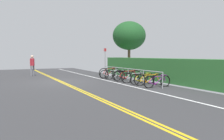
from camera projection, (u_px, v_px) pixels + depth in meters
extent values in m
cube|color=#353538|center=(61.00, 82.00, 13.98)|extent=(28.74, 10.21, 0.05)
cube|color=gold|center=(59.00, 82.00, 13.94)|extent=(25.87, 0.10, 0.00)
cube|color=gold|center=(62.00, 81.00, 14.02)|extent=(25.87, 0.10, 0.00)
cube|color=white|center=(102.00, 79.00, 15.29)|extent=(25.87, 0.12, 0.00)
cylinder|color=#9EA0A5|center=(106.00, 72.00, 16.98)|extent=(0.05, 0.05, 0.83)
cylinder|color=#9EA0A5|center=(116.00, 73.00, 15.48)|extent=(0.05, 0.05, 0.83)
cylinder|color=#9EA0A5|center=(128.00, 75.00, 13.98)|extent=(0.05, 0.05, 0.83)
cylinder|color=#9EA0A5|center=(143.00, 77.00, 12.48)|extent=(0.05, 0.05, 0.83)
cylinder|color=#9EA0A5|center=(163.00, 81.00, 10.98)|extent=(0.05, 0.05, 0.83)
cylinder|color=#9EA0A5|center=(128.00, 69.00, 13.96)|extent=(6.74, 0.04, 0.04)
torus|color=black|center=(115.00, 73.00, 16.83)|extent=(0.16, 0.77, 0.76)
torus|color=black|center=(103.00, 73.00, 16.22)|extent=(0.16, 0.77, 0.76)
cylinder|color=red|center=(111.00, 72.00, 16.60)|extent=(0.12, 0.62, 0.52)
cylinder|color=red|center=(110.00, 69.00, 16.54)|extent=(0.13, 0.74, 0.07)
cylinder|color=red|center=(107.00, 72.00, 16.39)|extent=(0.06, 0.18, 0.47)
cylinder|color=red|center=(105.00, 74.00, 16.33)|extent=(0.09, 0.39, 0.19)
cylinder|color=red|center=(105.00, 71.00, 16.28)|extent=(0.07, 0.27, 0.32)
cylinder|color=red|center=(115.00, 70.00, 16.79)|extent=(0.05, 0.15, 0.35)
cube|color=black|center=(106.00, 69.00, 16.33)|extent=(0.11, 0.21, 0.05)
cylinder|color=red|center=(114.00, 68.00, 16.75)|extent=(0.46, 0.09, 0.03)
torus|color=black|center=(119.00, 74.00, 15.94)|extent=(0.22, 0.65, 0.66)
torus|color=black|center=(104.00, 75.00, 15.71)|extent=(0.22, 0.65, 0.66)
cylinder|color=silver|center=(113.00, 73.00, 15.85)|extent=(0.19, 0.61, 0.45)
cylinder|color=silver|center=(113.00, 71.00, 15.82)|extent=(0.22, 0.73, 0.07)
cylinder|color=silver|center=(108.00, 74.00, 15.77)|extent=(0.08, 0.18, 0.40)
cylinder|color=silver|center=(107.00, 75.00, 15.76)|extent=(0.13, 0.39, 0.17)
cylinder|color=silver|center=(106.00, 73.00, 15.73)|extent=(0.10, 0.27, 0.28)
cylinder|color=silver|center=(118.00, 72.00, 15.92)|extent=(0.07, 0.15, 0.30)
cube|color=black|center=(108.00, 71.00, 15.74)|extent=(0.13, 0.21, 0.05)
cylinder|color=silver|center=(117.00, 70.00, 15.90)|extent=(0.45, 0.14, 0.03)
torus|color=black|center=(124.00, 75.00, 15.44)|extent=(0.21, 0.65, 0.66)
torus|color=black|center=(109.00, 75.00, 15.20)|extent=(0.21, 0.65, 0.66)
cylinder|color=silver|center=(119.00, 74.00, 15.34)|extent=(0.18, 0.61, 0.45)
cylinder|color=silver|center=(118.00, 71.00, 15.31)|extent=(0.21, 0.73, 0.07)
cylinder|color=silver|center=(114.00, 74.00, 15.26)|extent=(0.08, 0.18, 0.40)
cylinder|color=silver|center=(112.00, 76.00, 15.24)|extent=(0.13, 0.39, 0.17)
cylinder|color=silver|center=(111.00, 73.00, 15.21)|extent=(0.10, 0.27, 0.28)
cylinder|color=silver|center=(123.00, 73.00, 15.42)|extent=(0.07, 0.15, 0.30)
cube|color=black|center=(113.00, 71.00, 15.23)|extent=(0.13, 0.21, 0.05)
cylinder|color=silver|center=(123.00, 70.00, 15.39)|extent=(0.45, 0.14, 0.03)
torus|color=black|center=(131.00, 76.00, 14.84)|extent=(0.19, 0.67, 0.67)
torus|color=black|center=(117.00, 76.00, 14.58)|extent=(0.19, 0.67, 0.67)
cylinder|color=black|center=(126.00, 75.00, 14.74)|extent=(0.15, 0.57, 0.46)
cylinder|color=black|center=(125.00, 72.00, 14.71)|extent=(0.18, 0.68, 0.07)
cylinder|color=black|center=(121.00, 75.00, 14.65)|extent=(0.07, 0.17, 0.41)
cylinder|color=black|center=(119.00, 77.00, 14.63)|extent=(0.11, 0.36, 0.17)
cylinder|color=black|center=(118.00, 74.00, 14.60)|extent=(0.09, 0.25, 0.29)
cylinder|color=black|center=(130.00, 73.00, 14.82)|extent=(0.06, 0.14, 0.30)
cube|color=black|center=(120.00, 71.00, 14.62)|extent=(0.12, 0.21, 0.05)
cylinder|color=black|center=(130.00, 71.00, 14.79)|extent=(0.46, 0.12, 0.03)
torus|color=black|center=(136.00, 76.00, 14.15)|extent=(0.27, 0.75, 0.76)
torus|color=black|center=(119.00, 76.00, 13.95)|extent=(0.27, 0.75, 0.76)
cylinder|color=red|center=(130.00, 75.00, 14.07)|extent=(0.21, 0.61, 0.52)
cylinder|color=red|center=(129.00, 71.00, 14.04)|extent=(0.24, 0.73, 0.07)
cylinder|color=red|center=(124.00, 75.00, 14.00)|extent=(0.08, 0.18, 0.47)
cylinder|color=red|center=(122.00, 77.00, 13.99)|extent=(0.15, 0.39, 0.19)
cylinder|color=red|center=(121.00, 74.00, 13.96)|extent=(0.11, 0.27, 0.32)
cylinder|color=red|center=(135.00, 73.00, 14.13)|extent=(0.07, 0.15, 0.35)
cube|color=black|center=(123.00, 71.00, 13.97)|extent=(0.13, 0.21, 0.05)
cylinder|color=red|center=(134.00, 70.00, 14.11)|extent=(0.45, 0.16, 0.03)
torus|color=black|center=(143.00, 78.00, 13.38)|extent=(0.25, 0.66, 0.67)
torus|color=black|center=(127.00, 78.00, 13.21)|extent=(0.25, 0.66, 0.67)
cylinder|color=silver|center=(137.00, 77.00, 13.31)|extent=(0.20, 0.57, 0.46)
cylinder|color=silver|center=(136.00, 73.00, 13.29)|extent=(0.24, 0.68, 0.07)
cylinder|color=silver|center=(131.00, 77.00, 13.25)|extent=(0.08, 0.17, 0.41)
cylinder|color=silver|center=(129.00, 79.00, 13.24)|extent=(0.14, 0.36, 0.17)
cylinder|color=silver|center=(128.00, 76.00, 13.22)|extent=(0.11, 0.25, 0.29)
cylinder|color=silver|center=(142.00, 75.00, 13.36)|extent=(0.07, 0.14, 0.30)
cube|color=black|center=(130.00, 73.00, 13.22)|extent=(0.13, 0.21, 0.05)
cylinder|color=silver|center=(141.00, 72.00, 13.34)|extent=(0.45, 0.16, 0.03)
torus|color=black|center=(150.00, 79.00, 12.96)|extent=(0.08, 0.66, 0.66)
torus|color=black|center=(135.00, 79.00, 12.53)|extent=(0.08, 0.66, 0.66)
cylinder|color=yellow|center=(145.00, 78.00, 12.79)|extent=(0.06, 0.59, 0.45)
cylinder|color=yellow|center=(144.00, 74.00, 12.75)|extent=(0.07, 0.71, 0.07)
cylinder|color=yellow|center=(139.00, 78.00, 12.65)|extent=(0.04, 0.17, 0.40)
cylinder|color=yellow|center=(138.00, 80.00, 12.61)|extent=(0.05, 0.38, 0.17)
cylinder|color=yellow|center=(137.00, 77.00, 12.57)|extent=(0.05, 0.26, 0.28)
cylinder|color=yellow|center=(149.00, 76.00, 12.93)|extent=(0.04, 0.14, 0.30)
cube|color=black|center=(138.00, 74.00, 12.60)|extent=(0.09, 0.20, 0.05)
cylinder|color=yellow|center=(149.00, 73.00, 12.89)|extent=(0.46, 0.05, 0.03)
torus|color=black|center=(158.00, 80.00, 12.29)|extent=(0.25, 0.66, 0.67)
torus|color=black|center=(140.00, 80.00, 12.10)|extent=(0.25, 0.66, 0.67)
cylinder|color=orange|center=(151.00, 78.00, 12.21)|extent=(0.21, 0.60, 0.46)
cylinder|color=orange|center=(150.00, 75.00, 12.19)|extent=(0.25, 0.72, 0.07)
cylinder|color=orange|center=(145.00, 79.00, 12.15)|extent=(0.08, 0.18, 0.41)
cylinder|color=orange|center=(143.00, 81.00, 12.14)|extent=(0.15, 0.39, 0.17)
cylinder|color=orange|center=(142.00, 78.00, 12.11)|extent=(0.11, 0.27, 0.29)
cylinder|color=orange|center=(157.00, 77.00, 12.27)|extent=(0.08, 0.15, 0.31)
cube|color=black|center=(144.00, 75.00, 12.12)|extent=(0.13, 0.21, 0.05)
cylinder|color=orange|center=(157.00, 74.00, 12.25)|extent=(0.45, 0.16, 0.03)
torus|color=black|center=(165.00, 81.00, 11.66)|extent=(0.06, 0.66, 0.66)
torus|color=black|center=(149.00, 82.00, 11.17)|extent=(0.06, 0.66, 0.66)
cylinder|color=purple|center=(159.00, 80.00, 11.47)|extent=(0.04, 0.61, 0.45)
cylinder|color=purple|center=(158.00, 76.00, 11.42)|extent=(0.04, 0.73, 0.07)
cylinder|color=purple|center=(154.00, 81.00, 11.30)|extent=(0.04, 0.17, 0.41)
cylinder|color=purple|center=(152.00, 83.00, 11.26)|extent=(0.04, 0.39, 0.17)
cylinder|color=purple|center=(151.00, 80.00, 11.21)|extent=(0.04, 0.26, 0.28)
cylinder|color=purple|center=(165.00, 79.00, 11.62)|extent=(0.04, 0.14, 0.30)
cube|color=black|center=(153.00, 77.00, 11.26)|extent=(0.08, 0.20, 0.05)
cylinder|color=purple|center=(164.00, 75.00, 11.58)|extent=(0.46, 0.03, 0.03)
cylinder|color=slate|center=(34.00, 71.00, 17.94)|extent=(0.14, 0.14, 0.84)
cylinder|color=slate|center=(31.00, 71.00, 17.68)|extent=(0.14, 0.14, 0.84)
cylinder|color=#B22633|center=(32.00, 62.00, 17.76)|extent=(0.32, 0.32, 0.60)
sphere|color=beige|center=(32.00, 57.00, 17.73)|extent=(0.23, 0.23, 0.23)
cylinder|color=#B22633|center=(34.00, 62.00, 17.95)|extent=(0.09, 0.09, 0.55)
cylinder|color=#B22633|center=(30.00, 62.00, 17.58)|extent=(0.09, 0.09, 0.55)
cylinder|color=gray|center=(105.00, 62.00, 17.67)|extent=(0.06, 0.06, 2.31)
cube|color=red|center=(105.00, 50.00, 17.61)|extent=(0.36, 0.05, 0.24)
cube|color=#2D6B30|center=(171.00, 70.00, 13.62)|extent=(15.74, 1.22, 1.49)
cylinder|color=brown|center=(129.00, 61.00, 20.19)|extent=(0.24, 0.24, 2.31)
ellipsoid|color=#1C4C21|center=(129.00, 36.00, 20.03)|extent=(3.05, 3.05, 2.62)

